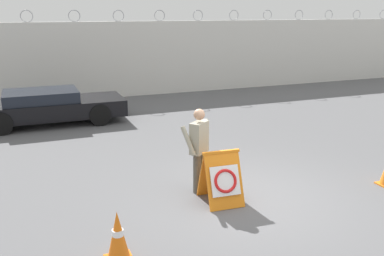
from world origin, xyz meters
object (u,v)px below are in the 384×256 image
(security_guard, at_px, (199,146))
(traffic_cone_near, at_px, (118,237))
(parked_car_front_coupe, at_px, (48,106))
(barricade_sign, at_px, (222,177))

(security_guard, xyz_separation_m, traffic_cone_near, (-2.06, -1.89, -0.56))
(traffic_cone_near, relative_size, parked_car_front_coupe, 0.17)
(barricade_sign, bearing_deg, parked_car_front_coupe, 113.25)
(traffic_cone_near, bearing_deg, parked_car_front_coupe, 92.58)
(barricade_sign, xyz_separation_m, parked_car_front_coupe, (-2.65, 7.40, 0.07))
(security_guard, height_order, parked_car_front_coupe, security_guard)
(parked_car_front_coupe, bearing_deg, barricade_sign, -70.57)
(barricade_sign, height_order, security_guard, security_guard)
(barricade_sign, distance_m, traffic_cone_near, 2.58)
(barricade_sign, relative_size, traffic_cone_near, 1.30)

